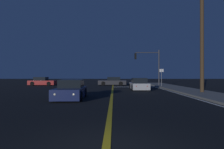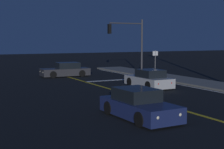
{
  "view_description": "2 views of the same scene",
  "coord_description": "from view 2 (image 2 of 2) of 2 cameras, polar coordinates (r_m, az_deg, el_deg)",
  "views": [
    {
      "loc": [
        0.18,
        -4.09,
        1.68
      ],
      "look_at": [
        -0.12,
        23.56,
        1.74
      ],
      "focal_mm": 31.03,
      "sensor_mm": 36.0,
      "label": 1
    },
    {
      "loc": [
        -10.84,
        -3.48,
        3.56
      ],
      "look_at": [
        0.14,
        18.23,
        1.05
      ],
      "focal_mm": 54.88,
      "sensor_mm": 36.0,
      "label": 2
    }
  ],
  "objects": [
    {
      "name": "street_sign_corner",
      "position": [
        31.33,
        7.21,
        2.44
      ],
      "size": [
        0.56,
        0.06,
        2.54
      ],
      "color": "slate",
      "rests_on": "ground"
    },
    {
      "name": "car_parked_curb_charcoal",
      "position": [
        33.14,
        -7.73,
        0.69
      ],
      "size": [
        4.63,
        2.12,
        1.34
      ],
      "rotation": [
        0.0,
        0.0,
        1.53
      ],
      "color": "#2D2D33",
      "rests_on": "ground"
    },
    {
      "name": "lane_line_center",
      "position": [
        19.4,
        7.68,
        -4.72
      ],
      "size": [
        0.2,
        41.55,
        0.01
      ],
      "primitive_type": "cube",
      "color": "gold",
      "rests_on": "ground"
    },
    {
      "name": "car_mid_block_navy",
      "position": [
        15.59,
        4.45,
        -5.14
      ],
      "size": [
        2.04,
        4.39,
        1.34
      ],
      "rotation": [
        0.0,
        0.0,
        3.18
      ],
      "color": "navy",
      "rests_on": "ground"
    },
    {
      "name": "traffic_signal_near_right",
      "position": [
        33.09,
        2.97,
        6.04
      ],
      "size": [
        3.78,
        0.28,
        5.47
      ],
      "rotation": [
        0.0,
        0.0,
        3.14
      ],
      "color": "#38383D",
      "rests_on": "ground"
    },
    {
      "name": "stop_bar",
      "position": [
        30.07,
        0.96,
        -0.89
      ],
      "size": [
        6.18,
        0.5,
        0.01
      ],
      "primitive_type": "cube",
      "color": "white",
      "rests_on": "ground"
    },
    {
      "name": "car_lead_oncoming_silver",
      "position": [
        25.54,
        6.17,
        -0.84
      ],
      "size": [
        1.94,
        4.2,
        1.34
      ],
      "rotation": [
        0.0,
        0.0,
        0.01
      ],
      "color": "#B2B5BA",
      "rests_on": "ground"
    }
  ]
}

